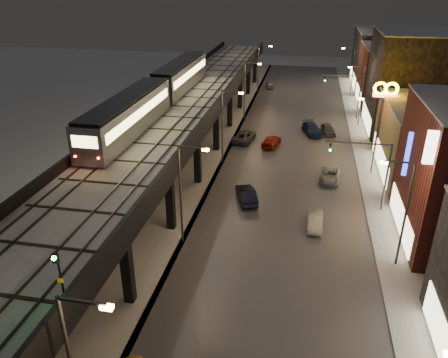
{
  "coord_description": "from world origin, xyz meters",
  "views": [
    {
      "loc": [
        8.89,
        -17.81,
        21.24
      ],
      "look_at": [
        2.41,
        15.89,
        5.0
      ],
      "focal_mm": 35.0,
      "sensor_mm": 36.0,
      "label": 1
    }
  ],
  "objects_px": {
    "car_mid_silver": "(244,136)",
    "car_onc_silver": "(315,221)",
    "rail_signal": "(58,267)",
    "sign_citgo": "(439,167)",
    "car_onc_white": "(312,130)",
    "car_onc_dark": "(330,176)",
    "car_onc_red": "(328,130)",
    "car_mid_dark": "(271,141)",
    "subway_train": "(159,91)",
    "car_near_white": "(247,195)",
    "car_far_white": "(270,85)"
  },
  "relations": [
    {
      "from": "car_onc_silver",
      "to": "car_near_white",
      "type": "bearing_deg",
      "value": 151.32
    },
    {
      "from": "subway_train",
      "to": "car_onc_dark",
      "type": "relative_size",
      "value": 8.4
    },
    {
      "from": "car_mid_dark",
      "to": "car_onc_silver",
      "type": "xyz_separation_m",
      "value": [
        5.87,
        -20.14,
        -0.03
      ]
    },
    {
      "from": "car_onc_silver",
      "to": "car_mid_silver",
      "type": "bearing_deg",
      "value": 114.85
    },
    {
      "from": "car_near_white",
      "to": "car_onc_silver",
      "type": "height_order",
      "value": "car_near_white"
    },
    {
      "from": "car_mid_silver",
      "to": "subway_train",
      "type": "bearing_deg",
      "value": 47.98
    },
    {
      "from": "rail_signal",
      "to": "car_onc_white",
      "type": "xyz_separation_m",
      "value": [
        12.17,
        46.2,
        -7.81
      ]
    },
    {
      "from": "car_mid_silver",
      "to": "car_onc_silver",
      "type": "relative_size",
      "value": 1.32
    },
    {
      "from": "car_onc_dark",
      "to": "car_far_white",
      "type": "bearing_deg",
      "value": 110.18
    },
    {
      "from": "car_onc_dark",
      "to": "car_onc_red",
      "type": "xyz_separation_m",
      "value": [
        0.16,
        16.03,
        0.06
      ]
    },
    {
      "from": "car_far_white",
      "to": "car_onc_silver",
      "type": "bearing_deg",
      "value": 93.4
    },
    {
      "from": "car_near_white",
      "to": "car_onc_silver",
      "type": "bearing_deg",
      "value": 132.11
    },
    {
      "from": "car_mid_silver",
      "to": "car_onc_red",
      "type": "distance_m",
      "value": 12.63
    },
    {
      "from": "subway_train",
      "to": "rail_signal",
      "type": "height_order",
      "value": "subway_train"
    },
    {
      "from": "rail_signal",
      "to": "sign_citgo",
      "type": "distance_m",
      "value": 25.67
    },
    {
      "from": "car_onc_red",
      "to": "sign_citgo",
      "type": "xyz_separation_m",
      "value": [
        6.14,
        -31.4,
        8.16
      ]
    },
    {
      "from": "rail_signal",
      "to": "car_onc_white",
      "type": "height_order",
      "value": "rail_signal"
    },
    {
      "from": "sign_citgo",
      "to": "car_onc_red",
      "type": "bearing_deg",
      "value": 101.06
    },
    {
      "from": "car_near_white",
      "to": "car_onc_red",
      "type": "bearing_deg",
      "value": -129.79
    },
    {
      "from": "car_onc_silver",
      "to": "car_onc_white",
      "type": "xyz_separation_m",
      "value": [
        -0.51,
        25.99,
        0.1
      ]
    },
    {
      "from": "car_mid_dark",
      "to": "sign_citgo",
      "type": "distance_m",
      "value": 29.73
    },
    {
      "from": "car_mid_silver",
      "to": "car_near_white",
      "type": "bearing_deg",
      "value": 108.06
    },
    {
      "from": "car_mid_dark",
      "to": "car_onc_red",
      "type": "distance_m",
      "value": 9.96
    },
    {
      "from": "car_onc_white",
      "to": "sign_citgo",
      "type": "xyz_separation_m",
      "value": [
        8.43,
        -30.89,
        8.11
      ]
    },
    {
      "from": "car_far_white",
      "to": "car_onc_silver",
      "type": "relative_size",
      "value": 0.93
    },
    {
      "from": "car_mid_silver",
      "to": "car_mid_dark",
      "type": "distance_m",
      "value": 4.04
    },
    {
      "from": "car_onc_white",
      "to": "car_onc_red",
      "type": "height_order",
      "value": "car_onc_white"
    },
    {
      "from": "sign_citgo",
      "to": "car_far_white",
      "type": "bearing_deg",
      "value": 106.41
    },
    {
      "from": "rail_signal",
      "to": "car_onc_red",
      "type": "height_order",
      "value": "rail_signal"
    },
    {
      "from": "car_far_white",
      "to": "car_onc_red",
      "type": "distance_m",
      "value": 28.72
    },
    {
      "from": "car_far_white",
      "to": "car_onc_red",
      "type": "xyz_separation_m",
      "value": [
        10.93,
        -26.56,
        0.07
      ]
    },
    {
      "from": "car_onc_dark",
      "to": "car_near_white",
      "type": "bearing_deg",
      "value": -135.96
    },
    {
      "from": "rail_signal",
      "to": "car_mid_dark",
      "type": "height_order",
      "value": "rail_signal"
    },
    {
      "from": "car_mid_dark",
      "to": "car_onc_dark",
      "type": "relative_size",
      "value": 1.04
    },
    {
      "from": "car_near_white",
      "to": "car_onc_white",
      "type": "xyz_separation_m",
      "value": [
        6.37,
        22.18,
        -0.01
      ]
    },
    {
      "from": "car_far_white",
      "to": "car_near_white",
      "type": "bearing_deg",
      "value": 86.26
    },
    {
      "from": "car_far_white",
      "to": "car_onc_silver",
      "type": "distance_m",
      "value": 53.84
    },
    {
      "from": "subway_train",
      "to": "car_onc_silver",
      "type": "relative_size",
      "value": 9.65
    },
    {
      "from": "car_onc_red",
      "to": "car_far_white",
      "type": "bearing_deg",
      "value": 101.56
    },
    {
      "from": "sign_citgo",
      "to": "car_onc_silver",
      "type": "bearing_deg",
      "value": 148.28
    },
    {
      "from": "car_far_white",
      "to": "sign_citgo",
      "type": "relative_size",
      "value": 0.31
    },
    {
      "from": "subway_train",
      "to": "car_onc_red",
      "type": "relative_size",
      "value": 9.32
    },
    {
      "from": "subway_train",
      "to": "car_onc_white",
      "type": "xyz_separation_m",
      "value": [
        18.57,
        12.27,
        -7.7
      ]
    },
    {
      "from": "car_near_white",
      "to": "car_onc_silver",
      "type": "distance_m",
      "value": 7.86
    },
    {
      "from": "car_onc_dark",
      "to": "car_onc_white",
      "type": "bearing_deg",
      "value": 103.82
    },
    {
      "from": "car_mid_silver",
      "to": "car_onc_red",
      "type": "xyz_separation_m",
      "value": [
        11.52,
        5.17,
        -0.03
      ]
    },
    {
      "from": "car_onc_red",
      "to": "sign_citgo",
      "type": "relative_size",
      "value": 0.35
    },
    {
      "from": "car_mid_silver",
      "to": "sign_citgo",
      "type": "bearing_deg",
      "value": 132.75
    },
    {
      "from": "rail_signal",
      "to": "car_onc_dark",
      "type": "xyz_separation_m",
      "value": [
        14.3,
        30.68,
        -7.93
      ]
    },
    {
      "from": "car_mid_dark",
      "to": "car_onc_dark",
      "type": "height_order",
      "value": "car_mid_dark"
    }
  ]
}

